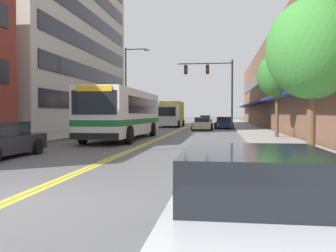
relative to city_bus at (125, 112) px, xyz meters
name	(u,v)px	position (x,y,z in m)	size (l,w,h in m)	color
ground_plane	(185,128)	(2.16, 19.82, -1.74)	(240.00, 240.00, 0.00)	#565659
sidewalk_left	(126,127)	(-4.90, 19.82, -1.67)	(3.11, 106.00, 0.13)	gray
sidewalk_right	(247,127)	(9.22, 19.82, -1.67)	(3.11, 106.00, 0.13)	gray
centre_line	(185,128)	(2.16, 19.82, -1.73)	(0.34, 106.00, 0.01)	yellow
office_tower_left	(36,8)	(-12.68, 13.16, 10.81)	(12.08, 25.25, 25.09)	#BCB7AD
storefront_row_right	(300,84)	(15.00, 19.82, 3.14)	(9.10, 68.00, 9.76)	brown
city_bus	(125,112)	(0.00, 0.00, 0.00)	(2.89, 11.75, 3.06)	silver
car_red_parked_left_far	(135,123)	(-2.26, 12.98, -1.08)	(2.04, 4.93, 1.42)	maroon
car_silver_parked_right_foreground	(256,216)	(6.46, -19.62, -1.15)	(2.04, 4.70, 1.26)	#B7B7BC
car_navy_parked_right_mid	(224,123)	(6.56, 17.60, -1.15)	(2.00, 4.78, 1.29)	#19234C
car_champagne_moving_lead	(202,124)	(4.42, 13.70, -1.15)	(1.99, 4.38, 1.27)	beige
car_slate_blue_moving_second	(205,120)	(3.90, 35.49, -1.12)	(2.00, 4.38, 1.34)	#475675
box_truck	(171,114)	(0.12, 22.62, -0.13)	(2.79, 7.94, 3.12)	white
traffic_signal_mast	(214,80)	(5.54, 15.08, 3.30)	(5.66, 0.38, 7.12)	#47474C
street_lamp_left_far	(129,81)	(-2.80, 12.71, 3.10)	(2.47, 0.28, 8.13)	#47474C
street_tree_right_near	(312,49)	(8.94, -11.31, 1.92)	(2.85, 2.85, 5.11)	brown
street_tree_right_mid	(277,76)	(9.76, 1.27, 2.33)	(2.60, 2.60, 5.39)	brown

